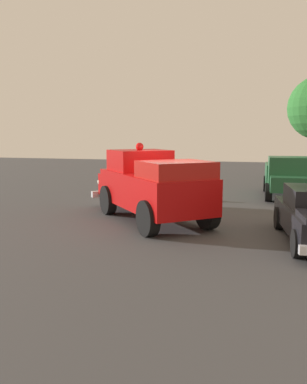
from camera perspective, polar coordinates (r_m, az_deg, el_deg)
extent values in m
plane|color=#424244|center=(12.84, 2.33, -4.71)|extent=(60.00, 60.00, 0.00)
cylinder|color=black|center=(14.54, -6.52, -1.13)|extent=(0.92, 1.00, 1.04)
cylinder|color=black|center=(15.28, 0.60, -0.61)|extent=(0.92, 1.00, 1.04)
cylinder|color=black|center=(11.33, -0.81, -3.78)|extent=(0.92, 1.00, 1.04)
cylinder|color=black|center=(12.28, 7.74, -2.91)|extent=(0.92, 1.00, 1.04)
cube|color=#B70C0C|center=(13.22, 0.00, 0.30)|extent=(4.78, 5.09, 1.10)
cube|color=#B70C0C|center=(15.84, -4.40, 1.14)|extent=(1.92, 1.83, 0.84)
cube|color=#B70C0C|center=(14.17, -1.99, 4.50)|extent=(2.55, 2.53, 0.76)
cube|color=#B21914|center=(11.75, 3.22, 2.96)|extent=(2.59, 2.57, 0.60)
cube|color=silver|center=(16.25, -4.96, 1.32)|extent=(1.17, 1.03, 0.64)
cube|color=silver|center=(16.40, -5.06, -0.09)|extent=(1.83, 1.61, 0.24)
sphere|color=white|center=(15.99, -7.59, 1.45)|extent=(0.37, 0.37, 0.26)
sphere|color=white|center=(16.53, -2.43, 1.74)|extent=(0.37, 0.37, 0.26)
sphere|color=red|center=(14.14, -2.00, 6.52)|extent=(0.39, 0.39, 0.28)
cylinder|color=black|center=(10.03, 20.03, -6.97)|extent=(0.33, 0.70, 0.68)
cylinder|color=black|center=(12.81, 17.59, -3.58)|extent=(0.33, 0.70, 0.68)
cylinder|color=black|center=(17.84, 16.14, -0.04)|extent=(0.30, 0.81, 0.80)
cylinder|color=black|center=(21.05, 20.65, 0.99)|extent=(0.30, 0.81, 0.80)
cylinder|color=black|center=(20.91, 15.85, 1.17)|extent=(0.30, 0.81, 0.80)
cube|color=#235B38|center=(20.31, 18.45, 2.41)|extent=(1.96, 2.74, 1.00)
cube|color=#235B38|center=(18.40, 18.92, 2.60)|extent=(1.83, 1.54, 1.40)
cube|color=#235B38|center=(17.35, 19.16, 1.00)|extent=(1.72, 0.94, 0.64)
cylinder|color=#B7BABF|center=(17.97, -2.13, -0.23)|extent=(0.04, 0.04, 0.44)
cylinder|color=#B7BABF|center=(17.78, -3.39, -0.33)|extent=(0.04, 0.04, 0.44)
cylinder|color=#B7BABF|center=(18.36, -2.74, -0.05)|extent=(0.04, 0.04, 0.44)
cylinder|color=#B7BABF|center=(18.18, -3.99, -0.15)|extent=(0.04, 0.04, 0.44)
cube|color=#1959A5|center=(18.04, -3.07, 0.55)|extent=(0.68, 0.68, 0.04)
cube|color=#1959A5|center=(18.22, -3.40, 1.53)|extent=(0.37, 0.36, 0.56)
cube|color=#B7BABF|center=(18.12, -2.39, 1.12)|extent=(0.33, 0.34, 0.03)
cube|color=#B7BABF|center=(17.92, -3.76, 1.02)|extent=(0.33, 0.34, 0.03)
cylinder|color=#383842|center=(17.88, -2.40, -0.26)|extent=(0.18, 0.18, 0.45)
cylinder|color=#383842|center=(17.79, -2.98, -0.31)|extent=(0.18, 0.18, 0.45)
cube|color=#383842|center=(17.98, -2.63, 0.70)|extent=(0.41, 0.42, 0.13)
cube|color=#383842|center=(17.89, -3.21, 0.66)|extent=(0.41, 0.42, 0.13)
cube|color=maroon|center=(18.08, -3.20, 1.70)|extent=(0.44, 0.44, 0.54)
sphere|color=tan|center=(18.02, -3.18, 2.86)|extent=(0.31, 0.31, 0.22)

